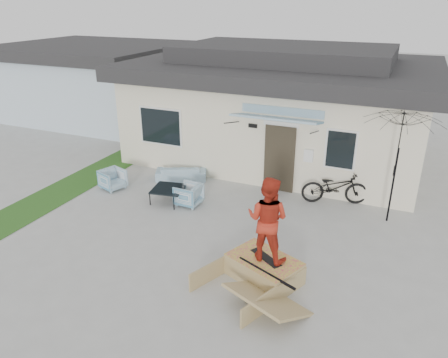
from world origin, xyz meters
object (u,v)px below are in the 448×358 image
at_px(coffee_table, 169,195).
at_px(skateboard, 266,257).
at_px(armchair_right, 188,193).
at_px(loveseat, 181,170).
at_px(patio_umbrella, 397,161).
at_px(armchair_left, 113,178).
at_px(skater, 268,218).
at_px(bicycle, 335,184).
at_px(skate_ramp, 264,269).

bearing_deg(coffee_table, skateboard, -32.29).
relative_size(armchair_right, skateboard, 0.84).
bearing_deg(loveseat, patio_umbrella, 153.35).
relative_size(armchair_left, patio_umbrella, 0.30).
xyz_separation_m(armchair_left, coffee_table, (2.11, -0.13, -0.13)).
bearing_deg(skater, bicycle, -95.03).
relative_size(armchair_left, coffee_table, 0.78).
xyz_separation_m(armchair_left, skate_ramp, (5.92, -2.59, -0.11)).
bearing_deg(armchair_right, bicycle, 116.94).
relative_size(loveseat, skate_ramp, 0.84).
bearing_deg(skateboard, skate_ramp, -79.12).
bearing_deg(loveseat, coffee_table, 82.33).
bearing_deg(armchair_left, skateboard, -94.47).
bearing_deg(bicycle, coffee_table, 93.53).
bearing_deg(coffee_table, armchair_left, 176.61).
bearing_deg(patio_umbrella, skater, -120.64).
relative_size(bicycle, skater, 1.04).
height_order(armchair_left, bicycle, bicycle).
distance_m(coffee_table, patio_umbrella, 6.40).
bearing_deg(skater, loveseat, -39.28).
bearing_deg(skateboard, armchair_right, 175.64).
bearing_deg(bicycle, skate_ramp, 151.46).
bearing_deg(coffee_table, loveseat, 106.51).
xyz_separation_m(bicycle, skateboard, (-0.69, -4.32, -0.10)).
height_order(patio_umbrella, skater, skater).
distance_m(armchair_right, patio_umbrella, 5.76).
relative_size(bicycle, patio_umbrella, 0.83).
bearing_deg(armchair_left, skate_ramp, -94.90).
distance_m(skate_ramp, skater, 1.23).
height_order(loveseat, skater, skater).
height_order(coffee_table, skateboard, skateboard).
relative_size(armchair_left, skater, 0.38).
height_order(loveseat, skate_ramp, loveseat).
xyz_separation_m(coffee_table, patio_umbrella, (6.07, 1.36, 1.53)).
bearing_deg(patio_umbrella, armchair_left, -171.38).
relative_size(loveseat, skateboard, 1.97).
xyz_separation_m(patio_umbrella, skateboard, (-2.24, -3.78, -1.23)).
distance_m(armchair_left, bicycle, 6.87).
xyz_separation_m(coffee_table, skate_ramp, (3.81, -2.46, 0.02)).
bearing_deg(coffee_table, armchair_right, 7.48).
bearing_deg(armchair_left, bicycle, -56.26).
height_order(skate_ramp, skater, skater).
bearing_deg(skater, coffee_table, -28.27).
xyz_separation_m(armchair_right, bicycle, (3.89, 1.82, 0.27)).
relative_size(coffee_table, skateboard, 1.07).
bearing_deg(skate_ramp, patio_umbrella, 82.18).
xyz_separation_m(armchair_right, patio_umbrella, (5.44, 1.28, 1.40)).
relative_size(loveseat, skater, 0.89).
bearing_deg(armchair_left, skater, -94.47).
xyz_separation_m(loveseat, armchair_right, (1.11, -1.57, 0.03)).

